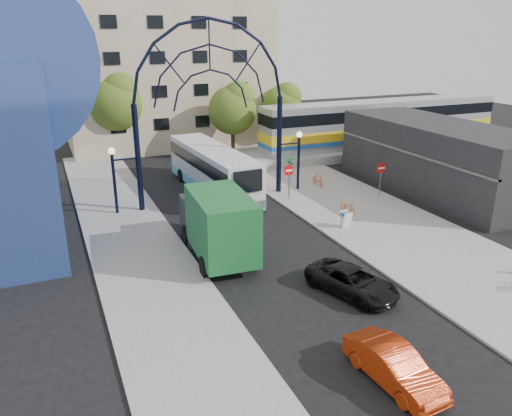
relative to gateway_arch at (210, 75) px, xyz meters
name	(u,v)px	position (x,y,z in m)	size (l,w,h in m)	color
ground	(313,292)	(0.00, -14.00, -8.56)	(120.00, 120.00, 0.00)	black
sidewalk_east	(399,233)	(8.00, -10.00, -8.50)	(8.00, 56.00, 0.12)	gray
plaza_west	(144,263)	(-6.50, -8.00, -8.50)	(5.00, 50.00, 0.12)	gray
gateway_arch	(210,75)	(0.00, 0.00, 0.00)	(13.64, 0.44, 12.10)	black
stop_sign	(289,174)	(4.80, -2.00, -6.56)	(0.80, 0.07, 2.50)	slate
do_not_enter_sign	(381,172)	(11.00, -4.00, -6.58)	(0.76, 0.07, 2.48)	slate
street_name_sign	(290,169)	(5.20, -1.40, -6.43)	(0.70, 0.70, 2.80)	slate
sandwich_board	(346,217)	(5.60, -8.02, -7.81)	(0.55, 0.61, 0.99)	white
commercial_block_east	(438,157)	(16.00, -4.00, -6.06)	(6.00, 16.00, 5.00)	black
apartment_block	(165,75)	(2.00, 20.97, -1.55)	(20.00, 12.10, 14.00)	tan
train_platform	(380,148)	(20.00, 8.00, -8.16)	(32.00, 5.00, 0.80)	gray
train_car	(382,122)	(20.00, 8.00, -5.66)	(25.10, 3.05, 4.20)	#B7B7BC
tree_north_a	(234,107)	(6.12, 11.93, -3.95)	(4.48, 4.48, 7.00)	#382314
tree_north_b	(116,101)	(-3.88, 15.93, -3.29)	(5.12, 5.12, 8.00)	#382314
tree_north_c	(283,105)	(12.12, 13.93, -4.28)	(4.16, 4.16, 6.50)	#382314
city_bus	(213,169)	(0.71, 2.20, -6.84)	(3.35, 12.05, 3.27)	silver
green_truck	(217,223)	(-2.68, -8.44, -6.75)	(3.17, 7.33, 3.62)	black
black_suv	(352,281)	(1.54, -14.81, -7.94)	(2.04, 4.42, 1.23)	black
red_sedan	(394,366)	(-0.60, -20.49, -7.91)	(1.37, 3.94, 1.30)	#A5290A
bike_near_a	(348,206)	(7.17, -5.83, -8.03)	(0.54, 1.56, 0.82)	orange
bike_near_b	(318,180)	(8.30, 0.00, -7.93)	(0.48, 1.69, 1.01)	orange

